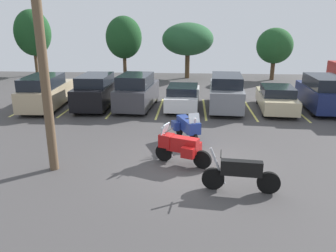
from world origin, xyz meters
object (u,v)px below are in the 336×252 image
object	(u,v)px
motorcycle_second	(240,173)
motorcycle_third	(187,127)
car_black	(96,91)
car_charcoal	(137,92)
car_tan	(46,92)
car_champagne	(276,98)
car_white	(183,96)
car_navy	(322,93)
car_grey	(226,92)
utility_pole	(41,47)
motorcycle_touring	(181,146)

from	to	relation	value
motorcycle_second	motorcycle_third	bearing A→B (deg)	111.37
car_black	car_charcoal	xyz separation A→B (m)	(2.40, -0.03, 0.01)
car_tan	car_champagne	world-z (taller)	car_tan
car_black	car_charcoal	distance (m)	2.40
car_charcoal	car_champagne	xyz separation A→B (m)	(7.96, -0.00, -0.27)
motorcycle_third	car_charcoal	distance (m)	6.37
motorcycle_second	car_white	distance (m)	10.15
motorcycle_second	car_navy	size ratio (longest dim) A/B	0.51
car_grey	car_navy	distance (m)	5.38
car_tan	car_champagne	xyz separation A→B (m)	(13.22, 0.37, -0.26)
motorcycle_third	car_navy	xyz separation A→B (m)	(7.52, 5.82, 0.31)
utility_pole	motorcycle_touring	bearing A→B (deg)	9.26
motorcycle_second	car_charcoal	xyz separation A→B (m)	(-4.63, 9.78, 0.40)
motorcycle_second	car_champagne	distance (m)	10.33
motorcycle_third	car_black	bearing A→B (deg)	133.71
car_black	car_white	bearing A→B (deg)	1.65
motorcycle_third	car_charcoal	size ratio (longest dim) A/B	0.49
car_black	car_navy	world-z (taller)	car_navy
motorcycle_third	car_charcoal	xyz separation A→B (m)	(-3.00, 5.62, 0.29)
motorcycle_third	car_champagne	size ratio (longest dim) A/B	0.48
car_champagne	motorcycle_second	bearing A→B (deg)	-108.81
car_black	car_champagne	size ratio (longest dim) A/B	0.98
car_charcoal	car_champagne	world-z (taller)	car_charcoal
motorcycle_second	utility_pole	distance (m)	7.20
motorcycle_touring	car_grey	distance (m)	8.46
car_white	motorcycle_second	bearing A→B (deg)	-78.94
motorcycle_touring	utility_pole	distance (m)	5.57
motorcycle_touring	car_tan	bearing A→B (deg)	136.92
car_charcoal	car_white	distance (m)	2.70
motorcycle_touring	car_grey	xyz separation A→B (m)	(2.35, 8.13, 0.31)
motorcycle_touring	car_grey	world-z (taller)	car_grey
car_champagne	car_navy	distance (m)	2.59
motorcycle_third	car_grey	world-z (taller)	car_grey
car_black	car_charcoal	bearing A→B (deg)	-0.76
utility_pole	motorcycle_second	bearing A→B (deg)	-10.73
car_tan	car_navy	bearing A→B (deg)	2.11
car_white	car_grey	world-z (taller)	car_grey
motorcycle_third	car_navy	distance (m)	9.52
car_tan	car_black	bearing A→B (deg)	8.06
car_tan	car_champagne	distance (m)	13.23
car_black	car_white	xyz separation A→B (m)	(5.08, 0.15, -0.26)
car_tan	car_black	size ratio (longest dim) A/B	1.08
car_grey	motorcycle_second	bearing A→B (deg)	-92.94
car_black	car_grey	world-z (taller)	car_grey
motorcycle_touring	car_grey	bearing A→B (deg)	73.89
motorcycle_touring	car_tan	distance (m)	11.04
car_white	car_champagne	distance (m)	5.28
car_tan	motorcycle_third	bearing A→B (deg)	-32.40
motorcycle_third	utility_pole	world-z (taller)	utility_pole
utility_pole	motorcycle_third	bearing A→B (deg)	33.50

